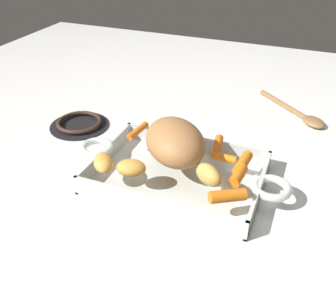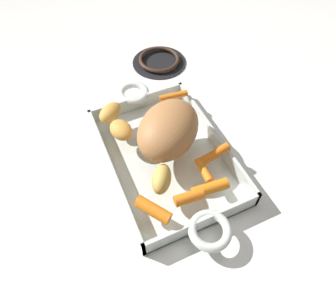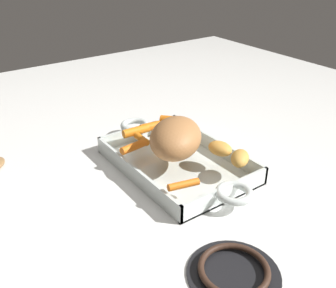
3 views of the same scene
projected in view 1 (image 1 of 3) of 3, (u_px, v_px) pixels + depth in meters
ground_plane at (177, 180)px, 0.81m from camera, size 1.99×1.99×0.00m
roasting_dish at (177, 175)px, 0.80m from camera, size 0.46×0.24×0.04m
pork_roast at (175, 142)px, 0.78m from camera, size 0.19×0.19×0.08m
baby_carrot_center_right at (228, 196)px, 0.68m from camera, size 0.07×0.06×0.03m
baby_carrot_southwest at (238, 175)px, 0.73m from camera, size 0.03×0.06×0.02m
baby_carrot_long at (243, 163)px, 0.77m from camera, size 0.03×0.07×0.02m
baby_carrot_northwest at (138, 131)px, 0.89m from camera, size 0.03×0.07×0.02m
baby_carrot_center_left at (218, 146)px, 0.83m from camera, size 0.03×0.07×0.02m
baby_carrot_northeast at (224, 158)px, 0.79m from camera, size 0.05×0.02×0.02m
potato_halved at (131, 168)px, 0.75m from camera, size 0.07×0.06×0.03m
potato_near_roast at (209, 175)px, 0.72m from camera, size 0.07×0.06×0.04m
potato_corner at (104, 163)px, 0.76m from camera, size 0.07×0.07×0.03m
stove_burner_rear at (79, 124)px, 1.00m from camera, size 0.15×0.15×0.02m
serving_spoon at (301, 115)px, 1.04m from camera, size 0.21×0.19×0.02m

